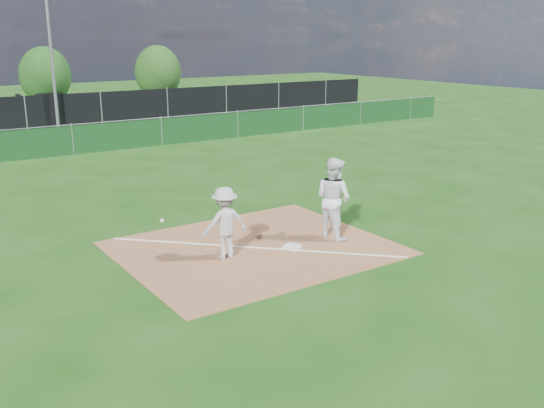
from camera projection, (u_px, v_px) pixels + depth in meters
The scene contains 13 objects.
ground at pixel (117, 177), 21.30m from camera, with size 90.00×90.00×0.00m, color #16420E.
infield_dirt at pixel (254, 248), 14.13m from camera, with size 6.00×5.00×0.02m, color brown.
foul_line at pixel (254, 247), 14.13m from camera, with size 0.08×7.00×0.01m, color white.
green_fence at pixel (72, 140), 25.12m from camera, with size 44.00×0.05×1.20m, color #0E3313.
black_fence at pixel (26, 113), 31.41m from camera, with size 46.00×0.04×1.80m, color black.
parking_lot at pixel (7, 120), 35.63m from camera, with size 46.00×9.00×0.01m, color black.
light_pole at pixel (51, 52), 31.15m from camera, with size 0.16×0.16×8.00m, color slate.
first_base at pixel (292, 247), 14.08m from camera, with size 0.34×0.34×0.07m, color white.
play_at_first at pixel (225, 223), 13.30m from camera, with size 2.15×0.69×1.62m.
runner at pixel (334, 198), 14.64m from camera, with size 0.97×0.76×2.00m, color white.
car_right at pixel (59, 104), 37.42m from camera, with size 1.99×4.88×1.42m, color black.
tree_mid at pixel (45, 76), 42.02m from camera, with size 3.46×3.46×4.11m.
tree_right at pixel (158, 72), 45.94m from camera, with size 3.47×3.47×4.12m.
Camera 1 is at (-7.16, -10.26, 4.79)m, focal length 40.00 mm.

